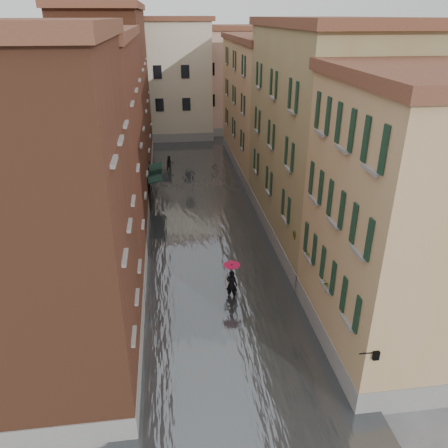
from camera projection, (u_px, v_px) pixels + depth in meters
ground at (227, 324)px, 21.23m from camera, size 120.00×120.00×0.00m
floodwater at (203, 214)px, 32.80m from camera, size 10.00×60.00×0.20m
building_left_near at (44, 232)px, 15.80m from camera, size 6.00×8.00×13.00m
building_left_mid at (89, 153)px, 25.74m from camera, size 6.00×14.00×12.50m
building_left_far at (112, 97)px, 38.82m from camera, size 6.00×16.00×14.00m
building_right_near at (404, 228)px, 17.78m from camera, size 6.00×8.00×11.50m
building_right_mid at (318, 141)px, 27.28m from camera, size 6.00×14.00×13.00m
building_right_far at (266, 107)px, 41.01m from camera, size 6.00×16.00×11.50m
building_end_cream at (159, 81)px, 52.02m from camera, size 12.00×9.00×13.00m
building_end_pink at (231, 82)px, 55.09m from camera, size 10.00×9.00×12.00m
awning_near at (155, 177)px, 33.15m from camera, size 1.09×2.84×2.80m
awning_far at (155, 170)px, 34.58m from camera, size 1.09×3.16×2.80m
wall_lantern at (375, 354)px, 15.08m from camera, size 0.71×0.22×0.35m
window_planters at (312, 251)px, 20.63m from camera, size 0.59×5.74×0.84m
pedestrian_main at (232, 279)px, 22.67m from camera, size 0.89×0.89×2.06m
pedestrian_far at (170, 164)px, 41.53m from camera, size 0.91×0.80×1.57m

